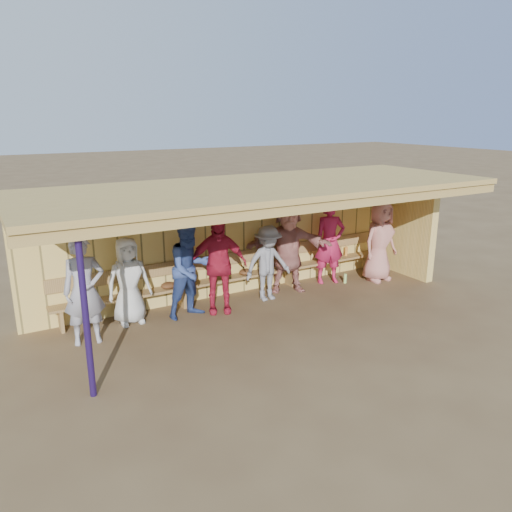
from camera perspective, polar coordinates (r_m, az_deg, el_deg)
The scene contains 12 objects.
ground at distance 9.83m, azimuth 1.03°, elevation -6.38°, with size 90.00×90.00×0.00m, color brown.
player_a at distance 8.72m, azimuth -19.04°, elevation -3.76°, with size 0.68×0.44×1.85m, color #96939B.
player_b at distance 9.36m, azimuth -14.36°, elevation -2.76°, with size 0.79×0.52×1.63m, color silver.
player_c at distance 9.39m, azimuth -7.52°, elevation -1.47°, with size 0.92×0.72×1.89m, color #304584.
player_d at distance 9.57m, azimuth -4.38°, elevation -1.02°, with size 1.11×0.46×1.90m, color #B61D36.
player_e at distance 10.22m, azimuth 1.35°, elevation -0.83°, with size 1.01×0.58×1.57m, color gray.
player_f at distance 10.70m, azimuth 3.68°, elevation 1.09°, with size 1.85×0.59×1.99m, color #BC7369.
player_g at distance 11.36m, azimuth 8.42°, elevation 1.60°, with size 0.69×0.46×1.91m, color #BE1E4A.
player_h at distance 11.74m, azimuth 13.96°, elevation 1.65°, with size 0.91×0.59×1.86m, color tan.
dugout_structure at distance 10.09m, azimuth 0.96°, elevation 4.28°, with size 8.80×3.20×2.50m.
bench at distance 10.56m, azimuth -2.08°, elevation -1.74°, with size 7.60×0.34×0.93m.
dugout_equipment at distance 10.27m, azimuth -3.94°, elevation -2.50°, with size 6.24×0.62×0.80m.
Camera 1 is at (-4.70, -7.78, 3.74)m, focal length 35.00 mm.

